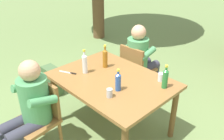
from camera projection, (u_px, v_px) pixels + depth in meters
ground_plane at (112, 128)px, 3.22m from camera, size 24.00×24.00×0.00m
dining_table at (112, 85)px, 2.90m from camera, size 1.43×1.04×0.76m
chair_far_left at (136, 69)px, 3.69m from camera, size 0.47×0.47×0.87m
chair_near_left at (40, 115)px, 2.69m from camera, size 0.48×0.48×0.87m
person_in_white_shirt at (141, 57)px, 3.68m from camera, size 0.47×0.62×1.18m
person_in_plaid_shirt at (29, 107)px, 2.54m from camera, size 0.47×0.62×1.18m
bottle_green at (165, 78)px, 2.63m from camera, size 0.06×0.06×0.28m
bottle_amber at (105, 58)px, 3.07m from camera, size 0.06×0.06×0.31m
bottle_blue at (118, 81)px, 2.59m from camera, size 0.06×0.06×0.26m
bottle_clear at (85, 63)px, 2.94m from camera, size 0.06×0.06×0.31m
cup_steel at (110, 93)px, 2.50m from camera, size 0.06×0.06×0.10m
cup_glass at (161, 77)px, 2.79m from camera, size 0.07×0.07×0.10m
table_knife at (69, 73)px, 2.99m from camera, size 0.23×0.12×0.01m
backpack_by_near_side at (52, 81)px, 3.87m from camera, size 0.32×0.25×0.46m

